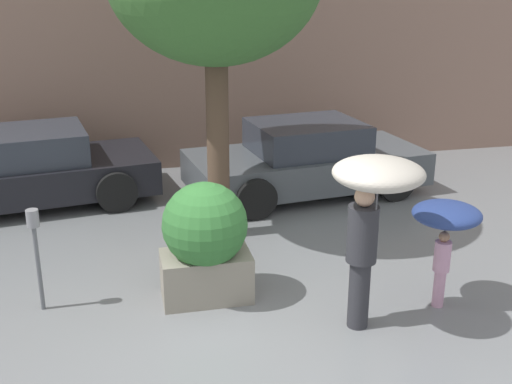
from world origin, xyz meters
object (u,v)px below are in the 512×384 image
object	(u,v)px
parking_meter	(35,239)
person_adult	(373,199)
parked_car_near	(306,160)
planter_box	(205,239)
person_child	(446,221)
parked_car_far	(31,170)

from	to	relation	value
parking_meter	person_adult	bearing A→B (deg)	-19.42
parked_car_near	parking_meter	world-z (taller)	parked_car_near
planter_box	person_child	xyz separation A→B (m)	(2.67, -0.72, 0.27)
person_adult	person_child	size ratio (longest dim) A/B	1.57
parked_car_near	parked_car_far	size ratio (longest dim) A/B	1.01
person_adult	parked_car_far	distance (m)	6.47
planter_box	parked_car_far	distance (m)	4.60
person_adult	parking_meter	world-z (taller)	person_adult
planter_box	person_adult	world-z (taller)	person_adult
person_child	planter_box	bearing A→B (deg)	106.61
parked_car_near	person_child	bearing A→B (deg)	177.87
parked_car_far	parking_meter	xyz separation A→B (m)	(0.46, -3.79, 0.30)
person_adult	parking_meter	distance (m)	3.77
person_adult	parked_car_far	bearing A→B (deg)	-175.73
planter_box	parking_meter	bearing A→B (deg)	175.49
person_child	parking_meter	size ratio (longest dim) A/B	1.01
planter_box	parked_car_far	xyz separation A→B (m)	(-2.37, 3.94, -0.18)
parking_meter	person_child	bearing A→B (deg)	-10.83
planter_box	parked_car_far	world-z (taller)	planter_box
planter_box	parking_meter	xyz separation A→B (m)	(-1.91, 0.15, 0.12)
person_child	parked_car_near	distance (m)	4.25
person_adult	person_child	xyz separation A→B (m)	(1.07, 0.36, -0.48)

